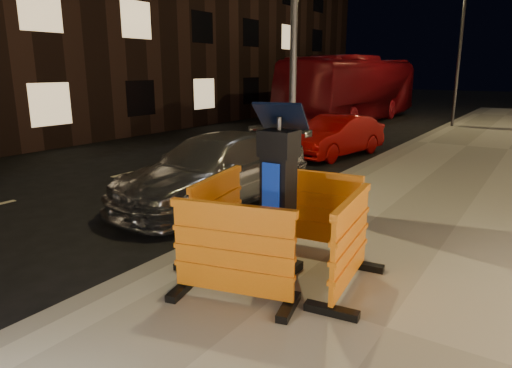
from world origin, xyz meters
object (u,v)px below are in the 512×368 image
Objects in this scene: barrier_front at (233,254)px; car_red at (335,156)px; barrier_back at (312,210)px; barrier_bldgside at (350,244)px; bus_doubledecker at (352,121)px; barrier_kerbside at (217,216)px; parking_kiosk at (278,194)px; car_silver at (216,203)px.

car_red is (-2.92, 9.39, -0.71)m from barrier_front.
barrier_bldgside is (0.95, -0.95, 0.00)m from barrier_back.
barrier_back is 18.09m from bus_doubledecker.
barrier_kerbside is 8.69m from car_red.
barrier_front and barrier_kerbside have the same top height.
parking_kiosk reaches higher than car_red.
parking_kiosk is at bearing -95.94° from barrier_back.
barrier_back is at bearing 38.06° from barrier_bldgside.
barrier_bldgside is at bearing -8.94° from parking_kiosk.
parking_kiosk is 1.40× the size of barrier_kerbside.
barrier_front is (0.00, -0.95, -0.44)m from parking_kiosk.
barrier_bldgside is 19.32m from bus_doubledecker.
barrier_kerbside is at bearing -45.83° from car_silver.
parking_kiosk is 1.05m from barrier_kerbside.
barrier_bldgside is at bearing 31.06° from barrier_front.
barrier_bldgside is 4.51m from car_silver.
barrier_front is 0.37× the size of car_red.
car_red is (-3.87, 8.44, -0.71)m from barrier_bldgside.
parking_kiosk reaches higher than barrier_front.
parking_kiosk is 1.05m from barrier_back.
bus_doubledecker is (-6.12, 17.01, -0.71)m from barrier_back.
barrier_kerbside is (-0.95, 0.00, -0.44)m from parking_kiosk.
barrier_front is at bearing -98.94° from parking_kiosk.
car_silver is (-3.79, 2.34, -0.71)m from barrier_bldgside.
barrier_back is 1.00× the size of barrier_bldgside.
car_silver is 6.10m from car_red.
barrier_back is at bearing -55.94° from barrier_kerbside.
barrier_bldgside is (1.90, 0.00, 0.00)m from barrier_kerbside.
barrier_back is (0.00, 1.90, 0.00)m from barrier_front.
barrier_back is at bearing 76.06° from barrier_front.
barrier_front is at bearing -145.94° from barrier_kerbside.
barrier_back is at bearing 81.06° from parking_kiosk.
barrier_kerbside is 0.12× the size of bus_doubledecker.
bus_doubledecker is at bearing 5.13° from barrier_kerbside.
barrier_kerbside and barrier_bldgside have the same top height.
barrier_bldgside is 0.37× the size of car_red.
barrier_kerbside is 1.90m from barrier_bldgside.
car_red is at bearing 96.03° from car_silver.
barrier_kerbside is (-0.95, 0.95, 0.00)m from barrier_front.
barrier_back and barrier_kerbside have the same top height.
bus_doubledecker is at bearing 14.56° from barrier_bldgside.
car_silver is 0.40× the size of bus_doubledecker.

